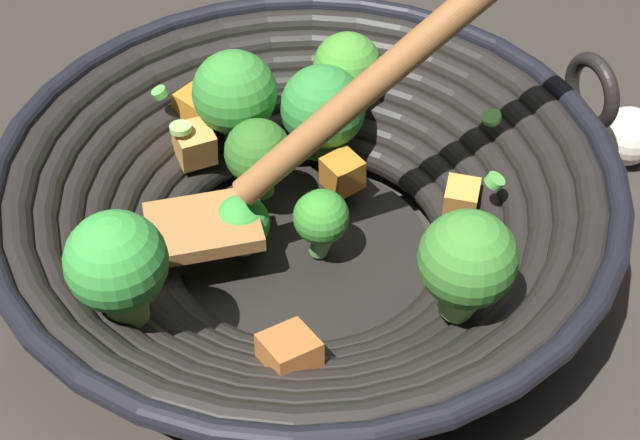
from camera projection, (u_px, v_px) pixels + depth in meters
ground_plane at (307, 260)px, 0.60m from camera, size 4.00×4.00×0.00m
wok at (305, 197)px, 0.56m from camera, size 0.39×0.39×0.23m
garlic_bulb at (627, 136)px, 0.66m from camera, size 0.04×0.04×0.04m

